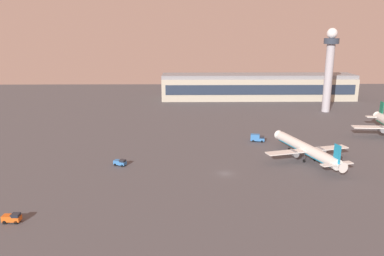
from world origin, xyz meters
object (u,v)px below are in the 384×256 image
Objects in this scene: airplane_terminal_side at (307,149)px; catering_truck at (257,138)px; maintenance_van at (120,162)px; cargo_loader at (12,218)px; control_tower at (329,65)px.

catering_truck is at bearing 103.80° from airplane_terminal_side.
airplane_terminal_side is 8.59× the size of maintenance_van.
catering_truck is 58.47m from maintenance_van.
airplane_terminal_side reaches higher than cargo_loader.
airplane_terminal_side is at bearing 119.04° from cargo_loader.
control_tower reaches higher than catering_truck.
control_tower reaches higher than maintenance_van.
cargo_loader is (-83.50, -44.06, -2.70)m from airplane_terminal_side.
catering_truck is 97.33m from cargo_loader.
control_tower is 1.16× the size of airplane_terminal_side.
control_tower is at bearing 50.74° from airplane_terminal_side.
airplane_terminal_side is at bearing -113.51° from control_tower.
catering_truck is at bearing 134.94° from cargo_loader.
control_tower is at bearing 137.87° from cargo_loader.
cargo_loader is at bearing -35.10° from catering_truck.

